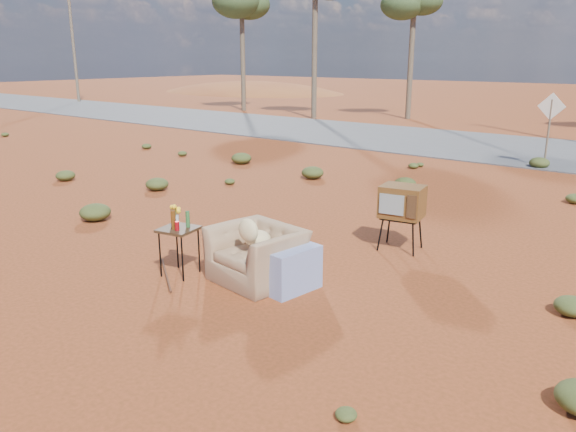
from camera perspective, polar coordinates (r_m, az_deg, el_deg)
The scene contains 12 objects.
ground at distance 8.62m, azimuth -6.85°, elevation -5.91°, with size 140.00×140.00×0.00m, color #923A1D.
highway at distance 21.60m, azimuth 22.72°, elevation 6.24°, with size 140.00×7.00×0.04m, color #565659.
dirt_mound at distance 53.43m, azimuth -3.75°, elevation 12.43°, with size 26.00×18.00×2.00m, color #975524.
armchair at distance 8.11m, azimuth -2.56°, elevation -3.43°, with size 1.56×0.96×1.08m.
tv_unit at distance 9.59m, azimuth 11.52°, elevation 1.35°, with size 0.78×0.66×1.11m.
side_table at distance 8.51m, azimuth -11.14°, elevation -0.95°, with size 0.60×0.60×1.03m.
rusty_bar at distance 8.70m, azimuth -12.28°, elevation -5.82°, with size 0.04×0.04×1.37m, color #502815.
road_sign at distance 18.17m, azimuth 25.09°, elevation 9.11°, with size 0.78×0.06×2.19m.
eucalyptus_far_left at distance 35.01m, azimuth -4.73°, elevation 20.35°, with size 3.20×3.20×7.10m.
eucalyptus_near_left at distance 30.90m, azimuth 12.66°, elevation 19.73°, with size 3.20×3.20×6.60m.
utility_pole_west at distance 44.25m, azimuth -20.99°, elevation 16.13°, with size 1.40×0.20×8.00m.
scrub_patch at distance 12.34m, azimuth 4.98°, elevation 1.55°, with size 17.49×8.07×0.33m.
Camera 1 is at (5.73, -5.59, 3.18)m, focal length 35.00 mm.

